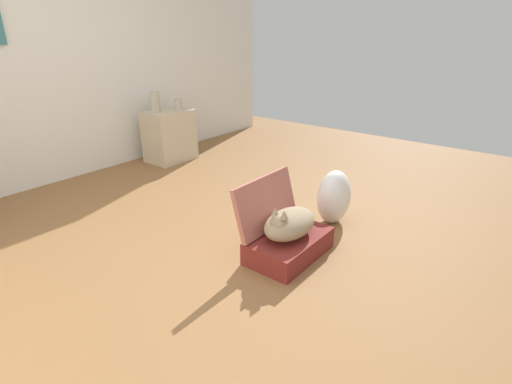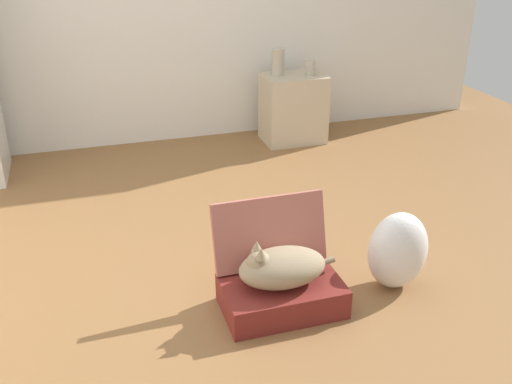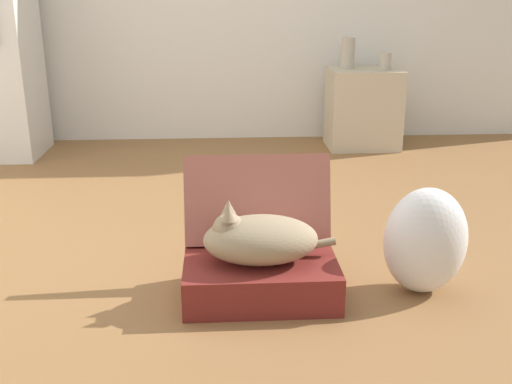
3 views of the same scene
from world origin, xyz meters
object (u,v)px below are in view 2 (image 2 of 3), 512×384
(plastic_bag_white, at_px, (398,251))
(vase_tall, at_px, (278,62))
(vase_short, at_px, (310,68))
(suitcase_base, at_px, (282,296))
(side_table, at_px, (293,108))
(cat, at_px, (280,267))

(plastic_bag_white, xyz_separation_m, vase_tall, (0.15, 2.34, 0.48))
(plastic_bag_white, distance_m, vase_short, 2.33)
(suitcase_base, distance_m, vase_short, 2.57)
(side_table, height_order, vase_short, vase_short)
(vase_tall, bearing_deg, plastic_bag_white, -93.68)
(plastic_bag_white, bearing_deg, cat, -178.91)
(vase_short, bearing_deg, side_table, 163.08)
(vase_short, bearing_deg, suitcase_base, -115.04)
(plastic_bag_white, bearing_deg, vase_tall, 86.32)
(side_table, xyz_separation_m, vase_tall, (-0.13, 0.04, 0.40))
(suitcase_base, relative_size, cat, 1.15)
(suitcase_base, xyz_separation_m, vase_tall, (0.80, 2.35, 0.62))
(vase_tall, xyz_separation_m, vase_short, (0.26, -0.08, -0.05))
(cat, distance_m, vase_tall, 2.53)
(vase_tall, height_order, vase_short, vase_tall)
(suitcase_base, bearing_deg, vase_short, 64.96)
(plastic_bag_white, height_order, vase_tall, vase_tall)
(vase_tall, bearing_deg, vase_short, -17.39)
(vase_tall, bearing_deg, side_table, -17.86)
(suitcase_base, height_order, plastic_bag_white, plastic_bag_white)
(suitcase_base, distance_m, vase_tall, 2.56)
(vase_tall, distance_m, vase_short, 0.28)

